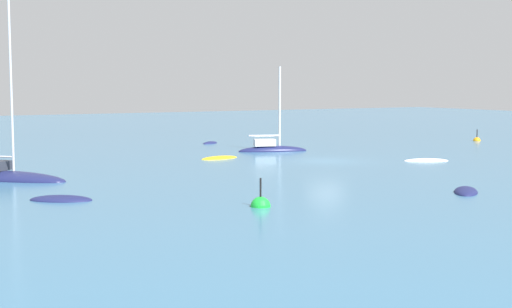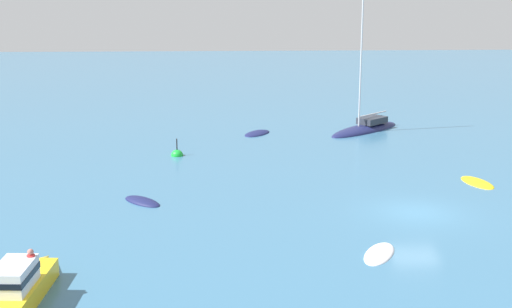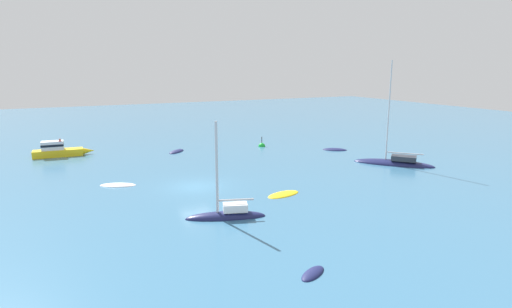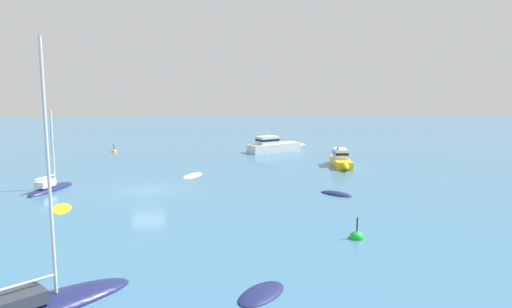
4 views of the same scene
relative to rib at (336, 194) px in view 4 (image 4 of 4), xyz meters
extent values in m
plane|color=teal|center=(-14.57, 2.39, 0.00)|extent=(160.00, 160.00, 0.00)
ellipsoid|color=#191E4C|center=(0.00, 0.00, 0.00)|extent=(2.67, 2.67, 0.47)
ellipsoid|color=#191E4C|center=(-22.26, 2.89, 0.00)|extent=(2.77, 5.32, 0.82)
cube|color=white|center=(-22.46, 2.30, 0.67)|extent=(1.29, 1.75, 0.51)
cylinder|color=silver|center=(-22.10, 3.38, 3.35)|extent=(0.17, 0.17, 5.88)
cylinder|color=silver|center=(-22.47, 2.27, 1.17)|extent=(0.86, 2.27, 0.14)
ellipsoid|color=#191E4C|center=(-7.04, -17.01, 0.00)|extent=(2.76, 3.08, 0.42)
cube|color=yellow|center=(3.31, 12.23, 0.38)|extent=(1.85, 5.08, 0.76)
cone|color=yellow|center=(3.12, 9.16, 0.38)|extent=(0.83, 1.29, 0.76)
cube|color=silver|center=(3.34, 12.71, 1.23)|extent=(1.37, 2.27, 0.95)
cube|color=black|center=(3.34, 12.71, 1.28)|extent=(1.42, 2.31, 0.24)
cylinder|color=red|center=(2.89, 11.94, 1.26)|extent=(0.32, 0.32, 1.01)
sphere|color=#AB6960|center=(2.89, 11.94, 1.89)|extent=(0.24, 0.24, 0.24)
ellipsoid|color=yellow|center=(-19.59, -2.92, 0.00)|extent=(1.97, 3.16, 0.32)
cube|color=#2D333D|center=(-16.31, -18.48, 0.71)|extent=(2.69, 2.62, 0.49)
cylinder|color=silver|center=(-15.04, -17.34, 5.33)|extent=(0.13, 0.13, 9.72)
cylinder|color=silver|center=(-16.34, -18.51, 1.20)|extent=(2.68, 2.42, 0.10)
cube|color=silver|center=(-2.45, 22.83, 0.50)|extent=(6.84, 4.99, 1.01)
cone|color=silver|center=(1.17, 24.80, 0.50)|extent=(1.95, 1.68, 1.01)
cube|color=silver|center=(-3.31, 22.37, 1.48)|extent=(2.88, 2.58, 0.95)
cube|color=black|center=(-3.31, 22.37, 1.53)|extent=(2.93, 2.63, 0.24)
cylinder|color=silver|center=(-3.31, 22.37, 2.35)|extent=(0.08, 0.08, 0.79)
ellipsoid|color=white|center=(-11.41, 8.06, 0.00)|extent=(2.33, 3.18, 0.34)
sphere|color=orange|center=(-21.93, 23.65, 0.00)|extent=(0.65, 0.65, 0.65)
cylinder|color=black|center=(-21.93, 23.65, 0.67)|extent=(0.08, 0.08, 0.69)
sphere|color=green|center=(-1.26, -10.33, 0.00)|extent=(0.84, 0.84, 0.84)
cylinder|color=black|center=(-1.26, -10.33, 0.81)|extent=(0.08, 0.08, 0.77)
camera|label=1|loc=(24.79, -25.42, 5.08)|focal=51.98mm
camera|label=2|loc=(-4.61, 38.43, 12.31)|focal=51.38mm
camera|label=3|loc=(-46.08, 12.33, 9.56)|focal=29.27mm
camera|label=4|loc=(-8.46, -35.49, 8.59)|focal=33.91mm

